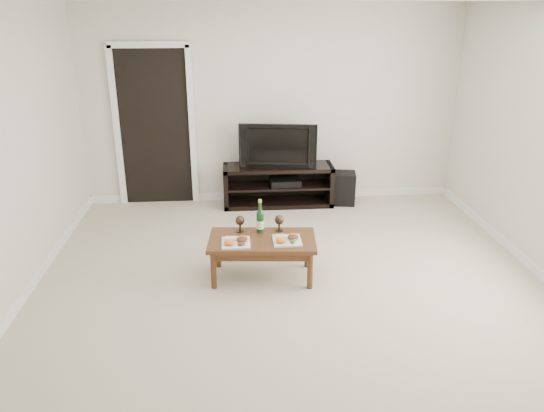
{
  "coord_description": "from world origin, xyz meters",
  "views": [
    {
      "loc": [
        -0.54,
        -4.25,
        2.58
      ],
      "look_at": [
        -0.16,
        0.62,
        0.7
      ],
      "focal_mm": 35.0,
      "sensor_mm": 36.0,
      "label": 1
    }
  ],
  "objects": [
    {
      "name": "coffee_table",
      "position": [
        -0.27,
        0.46,
        0.21
      ],
      "size": [
        1.09,
        0.65,
        0.42
      ],
      "primitive_type": "cube",
      "rotation": [
        0.0,
        0.0,
        -0.08
      ],
      "color": "#512D16",
      "rests_on": "ground"
    },
    {
      "name": "back_wall",
      "position": [
        0.0,
        2.77,
        1.3
      ],
      "size": [
        5.0,
        0.04,
        2.6
      ],
      "primitive_type": "cube",
      "color": "beige",
      "rests_on": "ground"
    },
    {
      "name": "goblet_right",
      "position": [
        -0.09,
        0.64,
        0.51
      ],
      "size": [
        0.09,
        0.09,
        0.17
      ],
      "primitive_type": null,
      "color": "#32281B",
      "rests_on": "coffee_table"
    },
    {
      "name": "goblet_left",
      "position": [
        -0.48,
        0.65,
        0.51
      ],
      "size": [
        0.09,
        0.09,
        0.17
      ],
      "primitive_type": null,
      "color": "#32281B",
      "rests_on": "coffee_table"
    },
    {
      "name": "television",
      "position": [
        0.06,
        2.5,
        0.84
      ],
      "size": [
        1.02,
        0.27,
        0.58
      ],
      "primitive_type": "imported",
      "rotation": [
        0.0,
        0.0,
        -0.14
      ],
      "color": "black",
      "rests_on": "media_console"
    },
    {
      "name": "subwoofer",
      "position": [
        0.96,
        2.47,
        0.22
      ],
      "size": [
        0.33,
        0.33,
        0.44
      ],
      "primitive_type": "cube",
      "rotation": [
        0.0,
        0.0,
        -0.15
      ],
      "color": "black",
      "rests_on": "ground"
    },
    {
      "name": "plate_left",
      "position": [
        -0.53,
        0.36,
        0.45
      ],
      "size": [
        0.27,
        0.27,
        0.07
      ],
      "primitive_type": "cube",
      "color": "white",
      "rests_on": "coffee_table"
    },
    {
      "name": "floor",
      "position": [
        0.0,
        0.0,
        0.0
      ],
      "size": [
        5.5,
        5.5,
        0.0
      ],
      "primitive_type": "plane",
      "color": "beige",
      "rests_on": "ground"
    },
    {
      "name": "doorway",
      "position": [
        -1.55,
        2.73,
        1.02
      ],
      "size": [
        0.9,
        0.02,
        2.05
      ],
      "primitive_type": "cube",
      "color": "black",
      "rests_on": "ground"
    },
    {
      "name": "media_console",
      "position": [
        0.06,
        2.5,
        0.28
      ],
      "size": [
        1.46,
        0.45,
        0.55
      ],
      "primitive_type": "cube",
      "color": "black",
      "rests_on": "ground"
    },
    {
      "name": "av_receiver",
      "position": [
        0.16,
        2.48,
        0.33
      ],
      "size": [
        0.41,
        0.32,
        0.08
      ],
      "primitive_type": "cube",
      "rotation": [
        0.0,
        0.0,
        0.04
      ],
      "color": "black",
      "rests_on": "media_console"
    },
    {
      "name": "plate_right",
      "position": [
        -0.04,
        0.38,
        0.45
      ],
      "size": [
        0.27,
        0.27,
        0.07
      ],
      "primitive_type": "cube",
      "color": "white",
      "rests_on": "coffee_table"
    },
    {
      "name": "wine_bottle",
      "position": [
        -0.28,
        0.62,
        0.59
      ],
      "size": [
        0.07,
        0.07,
        0.35
      ],
      "primitive_type": "cylinder",
      "color": "#103B16",
      "rests_on": "coffee_table"
    }
  ]
}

